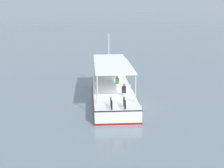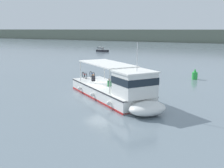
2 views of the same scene
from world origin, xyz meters
The scene contains 2 objects.
ground_plane centered at (0.00, 0.00, 0.00)m, with size 400.00×400.00×0.00m, color slate.
ferry_main centered at (2.43, -1.08, 1.01)m, with size 12.39×9.40×5.32m.
Camera 1 is at (-19.73, 15.22, 8.00)m, focal length 52.14 mm.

